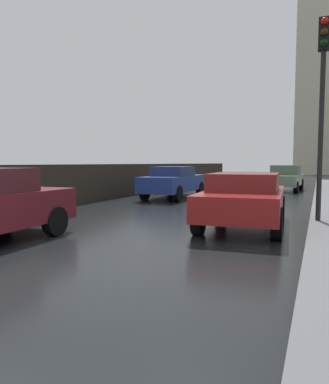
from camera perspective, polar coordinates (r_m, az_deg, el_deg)
The scene contains 4 objects.
car_blue_mid_road at distance 16.22m, azimuth 1.51°, elevation 1.67°, with size 1.72×4.56×1.41m.
car_green_far_ahead at distance 21.77m, azimuth 18.44°, elevation 2.15°, with size 1.87×4.36×1.43m.
car_red_behind_camera at distance 9.10m, azimuth 12.43°, elevation -0.95°, with size 2.08×4.26×1.32m.
traffic_light at distance 9.89m, azimuth 23.59°, elevation 15.35°, with size 0.26×0.39×4.87m.
Camera 1 is at (4.18, -3.57, 1.57)m, focal length 33.93 mm.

